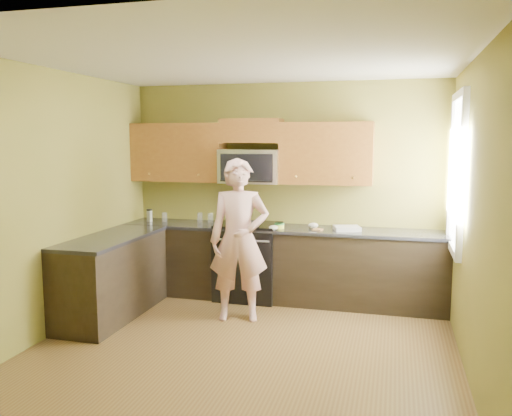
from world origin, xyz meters
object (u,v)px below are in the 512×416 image
(woman, at_px, (239,240))
(frying_pan, at_px, (249,226))
(butter_tub, at_px, (279,229))
(microwave, at_px, (251,183))
(stove, at_px, (248,261))
(travel_mug, at_px, (150,221))

(woman, bearing_deg, frying_pan, 81.25)
(frying_pan, distance_m, butter_tub, 0.37)
(microwave, xyz_separation_m, frying_pan, (0.06, -0.32, -0.50))
(stove, relative_size, frying_pan, 2.14)
(stove, height_order, travel_mug, travel_mug)
(butter_tub, height_order, travel_mug, travel_mug)
(butter_tub, bearing_deg, travel_mug, 176.18)
(stove, relative_size, travel_mug, 5.87)
(woman, bearing_deg, butter_tub, 52.81)
(microwave, height_order, butter_tub, microwave)
(woman, xyz_separation_m, travel_mug, (-1.48, 0.82, 0.03))
(stove, distance_m, microwave, 0.98)
(microwave, bearing_deg, butter_tub, -27.16)
(microwave, height_order, travel_mug, microwave)
(microwave, xyz_separation_m, travel_mug, (-1.36, -0.10, -0.53))
(travel_mug, bearing_deg, stove, -1.23)
(stove, height_order, frying_pan, frying_pan)
(microwave, bearing_deg, frying_pan, -79.01)
(stove, height_order, woman, woman)
(woman, relative_size, travel_mug, 11.05)
(stove, xyz_separation_m, microwave, (0.00, 0.12, 0.97))
(woman, distance_m, butter_tub, 0.77)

